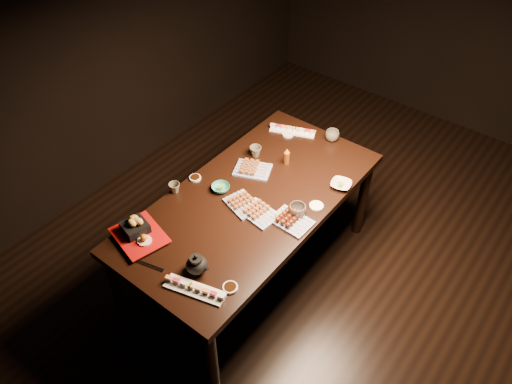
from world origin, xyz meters
TOP-DOWN VIEW (x-y plane):
  - ground at (0.00, 0.00)m, footprint 5.00×5.00m
  - dining_table at (-0.38, -0.23)m, footprint 1.06×1.88m
  - sushi_platter_near at (-0.18, -0.96)m, footprint 0.35×0.18m
  - sushi_platter_far at (-0.58, 0.51)m, footprint 0.34×0.21m
  - yakitori_plate_center at (-0.38, -0.31)m, footprint 0.26×0.22m
  - yakitori_plate_right at (-0.25, -0.31)m, footprint 0.25×0.19m
  - yakitori_plate_left at (-0.54, -0.01)m, footprint 0.28×0.25m
  - tsukune_plate at (-0.06, -0.24)m, footprint 0.24×0.18m
  - edamame_bowl_green at (-0.58, -0.29)m, footprint 0.12×0.12m
  - edamame_bowl_cream at (0.01, 0.22)m, footprint 0.16×0.16m
  - tempura_tray at (-0.68, -0.88)m, footprint 0.36×0.32m
  - teacup_near_left at (-0.80, -0.48)m, footprint 0.10×0.10m
  - teacup_mid_right at (-0.07, -0.17)m, footprint 0.13×0.13m
  - teacup_far_left at (-0.62, 0.12)m, footprint 0.09×0.09m
  - teacup_far_right at (-0.30, 0.60)m, footprint 0.11×0.11m
  - teapot at (-0.26, -0.85)m, footprint 0.15×0.15m
  - condiment_bottle at (-0.40, 0.19)m, footprint 0.04×0.04m
  - sauce_dish_west at (-0.78, -0.31)m, footprint 0.09×0.09m
  - sauce_dish_east at (-0.01, -0.04)m, footprint 0.10×0.10m
  - sauce_dish_se at (-0.04, -0.83)m, footprint 0.08×0.08m
  - sauce_dish_nw at (-0.58, 0.46)m, footprint 0.10×0.10m
  - chopsticks_near at (-0.50, -1.00)m, footprint 0.22×0.07m
  - chopsticks_se at (-0.21, -0.96)m, footprint 0.20×0.03m

SIDE VIEW (x-z plane):
  - ground at x=0.00m, z-range 0.00..0.00m
  - dining_table at x=-0.38m, z-range 0.00..0.75m
  - chopsticks_se at x=-0.21m, z-range 0.75..0.76m
  - chopsticks_near at x=-0.50m, z-range 0.75..0.76m
  - sauce_dish_west at x=-0.78m, z-range 0.75..0.76m
  - sauce_dish_se at x=-0.04m, z-range 0.75..0.76m
  - sauce_dish_nw at x=-0.58m, z-range 0.75..0.77m
  - sauce_dish_east at x=-0.01m, z-range 0.75..0.77m
  - edamame_bowl_cream at x=0.01m, z-range 0.75..0.78m
  - edamame_bowl_green at x=-0.58m, z-range 0.75..0.79m
  - sushi_platter_far at x=-0.58m, z-range 0.75..0.79m
  - sushi_platter_near at x=-0.18m, z-range 0.75..0.79m
  - yakitori_plate_center at x=-0.38m, z-range 0.75..0.81m
  - yakitori_plate_right at x=-0.25m, z-range 0.75..0.81m
  - tsukune_plate at x=-0.06m, z-range 0.75..0.81m
  - yakitori_plate_left at x=-0.54m, z-range 0.75..0.81m
  - teacup_near_left at x=-0.80m, z-range 0.75..0.82m
  - teacup_far_left at x=-0.62m, z-range 0.75..0.83m
  - teacup_far_right at x=-0.30m, z-range 0.75..0.83m
  - teacup_mid_right at x=-0.07m, z-range 0.75..0.83m
  - tempura_tray at x=-0.68m, z-range 0.75..0.86m
  - teapot at x=-0.26m, z-range 0.75..0.87m
  - condiment_bottle at x=-0.40m, z-range 0.75..0.87m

